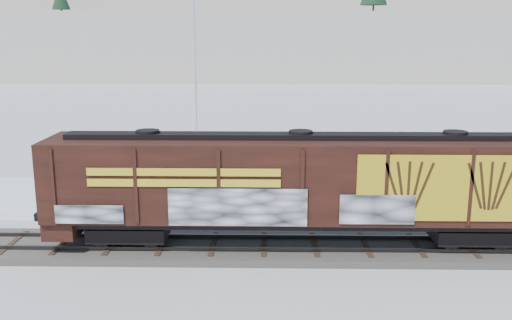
{
  "coord_description": "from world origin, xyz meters",
  "views": [
    {
      "loc": [
        2.11,
        -21.22,
        8.42
      ],
      "look_at": [
        1.63,
        3.0,
        3.03
      ],
      "focal_mm": 40.0,
      "sensor_mm": 36.0,
      "label": 1
    }
  ],
  "objects_px": {
    "car_silver": "(123,187)",
    "car_dark": "(287,184)",
    "flagpole": "(197,95)",
    "car_white": "(150,185)",
    "hopper_railcar": "(300,182)"
  },
  "relations": [
    {
      "from": "car_silver",
      "to": "car_dark",
      "type": "relative_size",
      "value": 1.0
    },
    {
      "from": "flagpole",
      "to": "car_dark",
      "type": "distance_m",
      "value": 9.85
    },
    {
      "from": "car_dark",
      "to": "car_white",
      "type": "bearing_deg",
      "value": 109.59
    },
    {
      "from": "car_silver",
      "to": "hopper_railcar",
      "type": "bearing_deg",
      "value": -131.62
    },
    {
      "from": "flagpole",
      "to": "car_dark",
      "type": "relative_size",
      "value": 2.89
    },
    {
      "from": "car_silver",
      "to": "car_dark",
      "type": "height_order",
      "value": "car_silver"
    },
    {
      "from": "hopper_railcar",
      "to": "car_white",
      "type": "bearing_deg",
      "value": 135.55
    },
    {
      "from": "hopper_railcar",
      "to": "flagpole",
      "type": "distance_m",
      "value": 16.12
    },
    {
      "from": "car_white",
      "to": "car_dark",
      "type": "height_order",
      "value": "car_white"
    },
    {
      "from": "car_silver",
      "to": "car_dark",
      "type": "distance_m",
      "value": 8.42
    },
    {
      "from": "flagpole",
      "to": "hopper_railcar",
      "type": "bearing_deg",
      "value": -69.09
    },
    {
      "from": "flagpole",
      "to": "car_silver",
      "type": "bearing_deg",
      "value": -108.9
    },
    {
      "from": "hopper_railcar",
      "to": "flagpole",
      "type": "bearing_deg",
      "value": 110.91
    },
    {
      "from": "hopper_railcar",
      "to": "car_silver",
      "type": "distance_m",
      "value": 11.03
    },
    {
      "from": "hopper_railcar",
      "to": "flagpole",
      "type": "relative_size",
      "value": 1.57
    }
  ]
}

